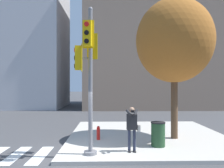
% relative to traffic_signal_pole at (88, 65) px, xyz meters
% --- Properties ---
extents(ground_plane, '(160.00, 160.00, 0.00)m').
position_rel_traffic_signal_pole_xyz_m(ground_plane, '(-0.69, -0.27, -3.50)').
color(ground_plane, '#424244').
extents(sidewalk_corner, '(8.00, 8.00, 0.14)m').
position_rel_traffic_signal_pole_xyz_m(sidewalk_corner, '(2.81, 3.23, -3.43)').
color(sidewalk_corner, '#BCB7AD').
rests_on(sidewalk_corner, ground_plane).
extents(traffic_signal_pole, '(0.86, 1.22, 5.55)m').
position_rel_traffic_signal_pole_xyz_m(traffic_signal_pole, '(0.00, 0.00, 0.00)').
color(traffic_signal_pole, slate).
rests_on(traffic_signal_pole, sidewalk_corner).
extents(person_photographer, '(0.58, 0.54, 1.74)m').
position_rel_traffic_signal_pole_xyz_m(person_photographer, '(1.70, 0.31, -2.31)').
color(person_photographer, black).
rests_on(person_photographer, sidewalk_corner).
extents(street_tree, '(3.74, 3.74, 6.84)m').
position_rel_traffic_signal_pole_xyz_m(street_tree, '(4.00, 2.41, 1.41)').
color(street_tree, brown).
rests_on(street_tree, sidewalk_corner).
extents(fire_hydrant, '(0.17, 0.23, 0.65)m').
position_rel_traffic_signal_pole_xyz_m(fire_hydrant, '(0.29, 2.20, -3.04)').
color(fire_hydrant, red).
rests_on(fire_hydrant, sidewalk_corner).
extents(trash_bin, '(0.61, 0.61, 1.03)m').
position_rel_traffic_signal_pole_xyz_m(trash_bin, '(2.88, 1.03, -2.84)').
color(trash_bin, '#234728').
rests_on(trash_bin, sidewalk_corner).
extents(building_left, '(15.12, 8.48, 19.25)m').
position_rel_traffic_signal_pole_xyz_m(building_left, '(-12.20, 19.24, 6.14)').
color(building_left, '#BCBCC1').
rests_on(building_left, ground_plane).
extents(building_right, '(15.74, 12.50, 16.11)m').
position_rel_traffic_signal_pole_xyz_m(building_right, '(5.83, 20.61, 4.57)').
color(building_right, gray).
rests_on(building_right, ground_plane).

